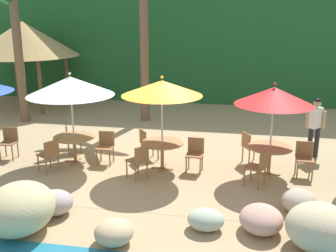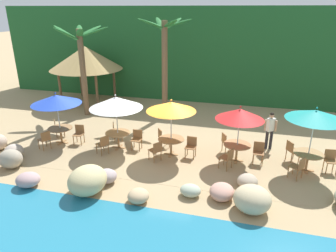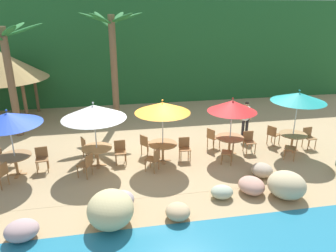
# 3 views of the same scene
# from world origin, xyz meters

# --- Properties ---
(ground_plane) EXTENTS (120.00, 120.00, 0.00)m
(ground_plane) POSITION_xyz_m (0.00, 0.00, 0.00)
(ground_plane) COLOR tan
(terrace_deck) EXTENTS (18.00, 5.20, 0.01)m
(terrace_deck) POSITION_xyz_m (0.00, 0.00, 0.00)
(terrace_deck) COLOR tan
(terrace_deck) RESTS_ON ground
(foliage_backdrop) EXTENTS (28.00, 2.40, 6.00)m
(foliage_backdrop) POSITION_xyz_m (0.00, 9.00, 3.00)
(foliage_backdrop) COLOR #1E5628
(foliage_backdrop) RESTS_ON ground
(rock_seawall) EXTENTS (15.86, 3.14, 0.94)m
(rock_seawall) POSITION_xyz_m (-2.01, -3.14, 0.35)
(rock_seawall) COLOR tan
(rock_seawall) RESTS_ON ground
(chair_blue_seaward) EXTENTS (0.47, 0.48, 0.87)m
(chair_blue_seaward) POSITION_xyz_m (-4.19, -0.13, 0.51)
(chair_blue_seaward) COLOR olive
(chair_blue_seaward) RESTS_ON ground
(umbrella_white) EXTENTS (2.28, 2.28, 2.48)m
(umbrella_white) POSITION_xyz_m (-2.25, -0.15, 2.12)
(umbrella_white) COLOR silver
(umbrella_white) RESTS_ON ground
(dining_table_white) EXTENTS (1.10, 1.10, 0.74)m
(dining_table_white) POSITION_xyz_m (-2.25, -0.15, 0.61)
(dining_table_white) COLOR #A37547
(dining_table_white) RESTS_ON ground
(chair_white_seaward) EXTENTS (0.44, 0.45, 0.87)m
(chair_white_seaward) POSITION_xyz_m (-1.40, -0.02, 0.51)
(chair_white_seaward) COLOR olive
(chair_white_seaward) RESTS_ON ground
(chair_white_inland) EXTENTS (0.56, 0.56, 0.87)m
(chair_white_inland) POSITION_xyz_m (-2.68, 0.59, 0.51)
(chair_white_inland) COLOR olive
(chair_white_inland) RESTS_ON ground
(chair_white_left) EXTENTS (0.58, 0.57, 0.87)m
(chair_white_left) POSITION_xyz_m (-2.58, -0.94, 0.51)
(chair_white_left) COLOR olive
(chair_white_left) RESTS_ON ground
(umbrella_orange) EXTENTS (2.04, 2.04, 2.46)m
(umbrella_orange) POSITION_xyz_m (0.19, -0.20, 2.16)
(umbrella_orange) COLOR silver
(umbrella_orange) RESTS_ON ground
(dining_table_orange) EXTENTS (1.10, 1.10, 0.74)m
(dining_table_orange) POSITION_xyz_m (0.19, -0.20, 0.61)
(dining_table_orange) COLOR #A37547
(dining_table_orange) RESTS_ON ground
(chair_orange_seaward) EXTENTS (0.44, 0.45, 0.87)m
(chair_orange_seaward) POSITION_xyz_m (1.05, -0.16, 0.51)
(chair_orange_seaward) COLOR olive
(chair_orange_seaward) RESTS_ON ground
(chair_orange_inland) EXTENTS (0.59, 0.59, 0.87)m
(chair_orange_inland) POSITION_xyz_m (-0.38, 0.44, 0.51)
(chair_orange_inland) COLOR olive
(chair_orange_inland) RESTS_ON ground
(chair_orange_left) EXTENTS (0.59, 0.59, 0.87)m
(chair_orange_left) POSITION_xyz_m (-0.24, -0.94, 0.51)
(chair_orange_left) COLOR olive
(chair_orange_left) RESTS_ON ground
(umbrella_red) EXTENTS (1.90, 1.90, 2.36)m
(umbrella_red) POSITION_xyz_m (2.91, -0.06, 2.03)
(umbrella_red) COLOR silver
(umbrella_red) RESTS_ON ground
(dining_table_red) EXTENTS (1.10, 1.10, 0.74)m
(dining_table_red) POSITION_xyz_m (2.91, -0.06, 0.61)
(dining_table_red) COLOR #A37547
(dining_table_red) RESTS_ON ground
(chair_red_seaward) EXTENTS (0.42, 0.43, 0.87)m
(chair_red_seaward) POSITION_xyz_m (3.76, 0.02, 0.51)
(chair_red_seaward) COLOR olive
(chair_red_seaward) RESTS_ON ground
(chair_red_inland) EXTENTS (0.58, 0.57, 0.87)m
(chair_red_inland) POSITION_xyz_m (2.42, 0.64, 0.51)
(chair_red_inland) COLOR olive
(chair_red_inland) RESTS_ON ground
(chair_red_left) EXTENTS (0.57, 0.57, 0.87)m
(chair_red_left) POSITION_xyz_m (2.62, -0.86, 0.51)
(chair_red_left) COLOR olive
(chair_red_left) RESTS_ON ground
(palm_tree_nearest) EXTENTS (3.22, 3.17, 5.03)m
(palm_tree_nearest) POSITION_xyz_m (-5.89, 3.65, 3.45)
(palm_tree_nearest) COLOR brown
(palm_tree_nearest) RESTS_ON ground
(palm_tree_second) EXTENTS (2.93, 2.63, 5.43)m
(palm_tree_second) POSITION_xyz_m (-1.41, 4.54, 3.66)
(palm_tree_second) COLOR brown
(palm_tree_second) RESTS_ON ground
(palapa_hut) EXTENTS (4.61, 4.61, 3.63)m
(palapa_hut) POSITION_xyz_m (-7.01, 6.00, 2.90)
(palapa_hut) COLOR brown
(palapa_hut) RESTS_ON ground
(waiter_in_white) EXTENTS (0.52, 0.38, 1.70)m
(waiter_in_white) POSITION_xyz_m (4.22, 1.49, 0.99)
(waiter_in_white) COLOR #232328
(waiter_in_white) RESTS_ON ground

